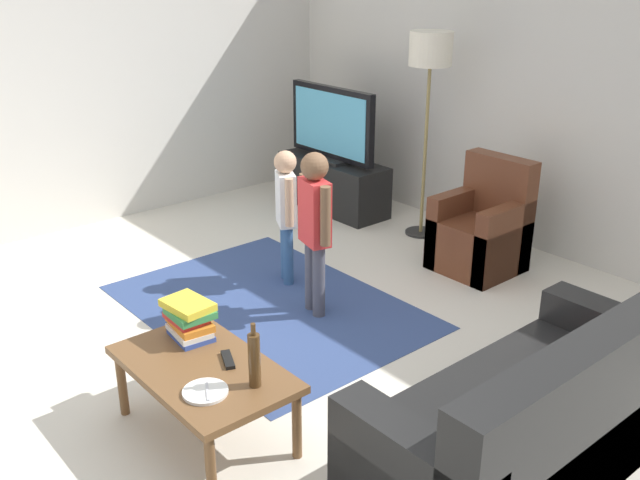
% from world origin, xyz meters
% --- Properties ---
extents(ground, '(7.80, 7.80, 0.00)m').
position_xyz_m(ground, '(0.00, 0.00, 0.00)').
color(ground, beige).
extents(wall_back, '(6.00, 0.12, 2.70)m').
position_xyz_m(wall_back, '(0.00, 3.00, 1.35)').
color(wall_back, silver).
rests_on(wall_back, ground).
extents(wall_left, '(0.12, 6.00, 2.70)m').
position_xyz_m(wall_left, '(-3.00, 0.00, 1.35)').
color(wall_left, silver).
rests_on(wall_left, ground).
extents(area_rug, '(2.20, 1.60, 0.01)m').
position_xyz_m(area_rug, '(-0.48, 0.53, 0.00)').
color(area_rug, '#33477A').
rests_on(area_rug, ground).
extents(tv_stand, '(1.20, 0.44, 0.50)m').
position_xyz_m(tv_stand, '(-1.81, 2.30, 0.24)').
color(tv_stand, black).
rests_on(tv_stand, ground).
extents(tv, '(1.10, 0.28, 0.71)m').
position_xyz_m(tv, '(-1.81, 2.28, 0.85)').
color(tv, black).
rests_on(tv, tv_stand).
extents(couch, '(0.80, 1.80, 0.86)m').
position_xyz_m(couch, '(1.78, 0.45, 0.29)').
color(couch, black).
rests_on(couch, ground).
extents(armchair, '(0.60, 0.60, 0.90)m').
position_xyz_m(armchair, '(0.06, 2.26, 0.30)').
color(armchair, brown).
rests_on(armchair, ground).
extents(floor_lamp, '(0.36, 0.36, 1.78)m').
position_xyz_m(floor_lamp, '(-0.77, 2.45, 1.54)').
color(floor_lamp, '#262626').
rests_on(floor_lamp, ground).
extents(child_near_tv, '(0.32, 0.21, 1.04)m').
position_xyz_m(child_near_tv, '(-0.75, 0.90, 0.63)').
color(child_near_tv, '#33598C').
rests_on(child_near_tv, ground).
extents(child_center, '(0.38, 0.19, 1.16)m').
position_xyz_m(child_center, '(-0.21, 0.73, 0.70)').
color(child_center, '#4C4C59').
rests_on(child_center, ground).
extents(coffee_table, '(1.00, 0.60, 0.42)m').
position_xyz_m(coffee_table, '(0.48, -0.59, 0.37)').
color(coffee_table, brown).
rests_on(coffee_table, ground).
extents(book_stack, '(0.30, 0.23, 0.21)m').
position_xyz_m(book_stack, '(0.18, -0.48, 0.53)').
color(book_stack, '#334CA5').
rests_on(book_stack, coffee_table).
extents(bottle, '(0.06, 0.06, 0.34)m').
position_xyz_m(bottle, '(0.80, -0.49, 0.56)').
color(bottle, '#4C3319').
rests_on(bottle, coffee_table).
extents(tv_remote, '(0.18, 0.11, 0.02)m').
position_xyz_m(tv_remote, '(0.53, -0.47, 0.43)').
color(tv_remote, black).
rests_on(tv_remote, coffee_table).
extents(plate, '(0.22, 0.22, 0.02)m').
position_xyz_m(plate, '(0.70, -0.71, 0.43)').
color(plate, white).
rests_on(plate, coffee_table).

